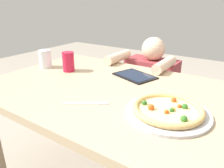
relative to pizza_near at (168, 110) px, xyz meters
The scene contains 7 objects.
dining_table 0.39m from the pizza_near, 163.43° to the left, with size 1.37×0.91×0.75m.
pizza_near is the anchor object (origin of this frame).
drink_cup_colored 0.77m from the pizza_near, 165.50° to the left, with size 0.08×0.08×0.13m.
water_cup_clear 0.96m from the pizza_near, behind, with size 0.09×0.09×0.12m.
fork 0.35m from the pizza_near, 161.90° to the right, with size 0.18×0.13×0.00m.
tablet 0.48m from the pizza_near, 134.50° to the left, with size 0.28×0.24×0.01m.
diner_seated 0.97m from the pizza_near, 117.88° to the left, with size 0.44×0.53×0.92m.
Camera 1 is at (0.60, -0.87, 1.18)m, focal length 34.25 mm.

